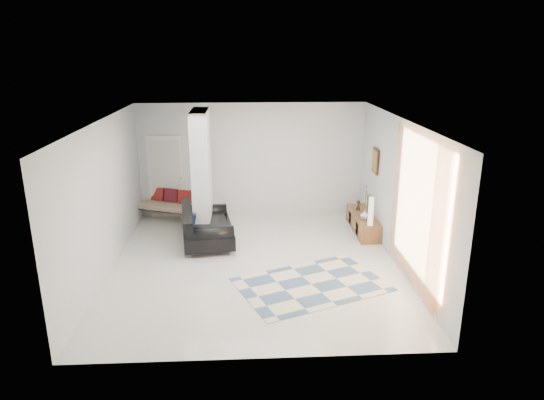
{
  "coord_description": "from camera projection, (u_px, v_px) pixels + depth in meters",
  "views": [
    {
      "loc": [
        -0.13,
        -8.63,
        4.02
      ],
      "look_at": [
        0.37,
        0.6,
        1.13
      ],
      "focal_mm": 32.0,
      "sensor_mm": 36.0,
      "label": 1
    }
  ],
  "objects": [
    {
      "name": "bronze_figurine",
      "position": [
        358.0,
        205.0,
        11.34
      ],
      "size": [
        0.13,
        0.13,
        0.23
      ],
      "primitive_type": null,
      "rotation": [
        0.0,
        0.0,
        0.14
      ],
      "color": "#312216",
      "rests_on": "media_console"
    },
    {
      "name": "cylinder_lamp",
      "position": [
        371.0,
        211.0,
        10.31
      ],
      "size": [
        0.11,
        0.11,
        0.62
      ],
      "primitive_type": "cylinder",
      "color": "white",
      "rests_on": "media_console"
    },
    {
      "name": "loveseat",
      "position": [
        204.0,
        227.0,
        10.41
      ],
      "size": [
        1.26,
        1.87,
        0.76
      ],
      "rotation": [
        0.0,
        0.0,
        0.14
      ],
      "color": "silver",
      "rests_on": "floor"
    },
    {
      "name": "wall_art",
      "position": [
        376.0,
        161.0,
        10.7
      ],
      "size": [
        0.04,
        0.45,
        0.55
      ],
      "primitive_type": "cube",
      "color": "#381C0F",
      "rests_on": "wall_right"
    },
    {
      "name": "curtain",
      "position": [
        416.0,
        211.0,
        8.04
      ],
      "size": [
        0.0,
        2.55,
        2.55
      ],
      "primitive_type": "plane",
      "rotation": [
        1.57,
        0.0,
        1.57
      ],
      "color": "#FF9043",
      "rests_on": "wall_right"
    },
    {
      "name": "wall_back",
      "position": [
        252.0,
        160.0,
        11.88
      ],
      "size": [
        6.0,
        0.0,
        6.0
      ],
      "primitive_type": "plane",
      "rotation": [
        1.57,
        0.0,
        0.0
      ],
      "color": "silver",
      "rests_on": "ground"
    },
    {
      "name": "ceiling",
      "position": [
        253.0,
        121.0,
        8.6
      ],
      "size": [
        6.0,
        6.0,
        0.0
      ],
      "primitive_type": "plane",
      "rotation": [
        3.14,
        0.0,
        0.0
      ],
      "color": "white",
      "rests_on": "wall_back"
    },
    {
      "name": "wall_left",
      "position": [
        104.0,
        198.0,
        8.88
      ],
      "size": [
        0.0,
        6.0,
        6.0
      ],
      "primitive_type": "plane",
      "rotation": [
        1.57,
        0.0,
        1.57
      ],
      "color": "silver",
      "rests_on": "ground"
    },
    {
      "name": "partition_column",
      "position": [
        202.0,
        175.0,
        10.49
      ],
      "size": [
        0.35,
        1.2,
        2.8
      ],
      "primitive_type": "cube",
      "color": "silver",
      "rests_on": "floor"
    },
    {
      "name": "wall_right",
      "position": [
        399.0,
        194.0,
        9.16
      ],
      "size": [
        0.0,
        6.0,
        6.0
      ],
      "primitive_type": "plane",
      "rotation": [
        1.57,
        0.0,
        -1.57
      ],
      "color": "silver",
      "rests_on": "ground"
    },
    {
      "name": "hallway_door",
      "position": [
        166.0,
        177.0,
        11.84
      ],
      "size": [
        0.85,
        0.06,
        2.04
      ],
      "primitive_type": "cube",
      "color": "white",
      "rests_on": "floor"
    },
    {
      "name": "wall_front",
      "position": [
        258.0,
        264.0,
        6.16
      ],
      "size": [
        6.0,
        0.0,
        6.0
      ],
      "primitive_type": "plane",
      "rotation": [
        -1.57,
        0.0,
        0.0
      ],
      "color": "silver",
      "rests_on": "ground"
    },
    {
      "name": "daybed",
      "position": [
        174.0,
        204.0,
        11.73
      ],
      "size": [
        1.78,
        1.26,
        0.77
      ],
      "rotation": [
        0.0,
        0.0,
        -0.39
      ],
      "color": "black",
      "rests_on": "floor"
    },
    {
      "name": "media_console",
      "position": [
        363.0,
        222.0,
        11.12
      ],
      "size": [
        0.45,
        1.67,
        0.8
      ],
      "color": "brown",
      "rests_on": "floor"
    },
    {
      "name": "floor",
      "position": [
        255.0,
        265.0,
        9.44
      ],
      "size": [
        6.0,
        6.0,
        0.0
      ],
      "primitive_type": "plane",
      "color": "silver",
      "rests_on": "ground"
    },
    {
      "name": "vase",
      "position": [
        365.0,
        215.0,
        10.73
      ],
      "size": [
        0.22,
        0.22,
        0.21
      ],
      "primitive_type": "imported",
      "rotation": [
        0.0,
        0.0,
        0.12
      ],
      "color": "white",
      "rests_on": "media_console"
    },
    {
      "name": "area_rug",
      "position": [
        311.0,
        284.0,
        8.63
      ],
      "size": [
        2.97,
        2.51,
        0.01
      ],
      "primitive_type": "cube",
      "rotation": [
        0.0,
        0.0,
        0.39
      ],
      "color": "beige",
      "rests_on": "floor"
    }
  ]
}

